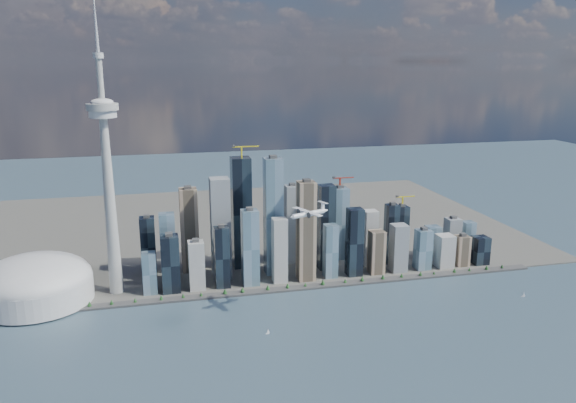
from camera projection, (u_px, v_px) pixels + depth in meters
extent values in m
plane|color=#344A5B|center=(311.00, 355.00, 852.81)|extent=(4000.00, 4000.00, 0.00)
cube|color=#383838|center=(276.00, 290.00, 1088.28)|extent=(1100.00, 22.00, 4.00)
cube|color=#4C4C47|center=(241.00, 226.00, 1513.12)|extent=(1400.00, 900.00, 3.00)
cylinder|color=#3F2D1E|center=(10.00, 313.00, 980.60)|extent=(1.00, 1.00, 2.40)
cone|color=#1A4A21|center=(10.00, 311.00, 979.73)|extent=(7.20, 7.20, 8.00)
cylinder|color=#3F2D1E|center=(62.00, 308.00, 1000.04)|extent=(1.00, 1.00, 2.40)
cone|color=#1A4A21|center=(62.00, 307.00, 999.16)|extent=(7.20, 7.20, 8.00)
cylinder|color=#3F2D1E|center=(113.00, 304.00, 1019.47)|extent=(1.00, 1.00, 2.40)
cone|color=#1A4A21|center=(113.00, 302.00, 1018.60)|extent=(7.20, 7.20, 8.00)
cylinder|color=#3F2D1E|center=(162.00, 299.00, 1038.91)|extent=(1.00, 1.00, 2.40)
cone|color=#1A4A21|center=(162.00, 297.00, 1038.03)|extent=(7.20, 7.20, 8.00)
cylinder|color=#3F2D1E|center=(209.00, 295.00, 1058.34)|extent=(1.00, 1.00, 2.40)
cone|color=#1A4A21|center=(209.00, 293.00, 1057.47)|extent=(7.20, 7.20, 8.00)
cylinder|color=#3F2D1E|center=(254.00, 291.00, 1077.78)|extent=(1.00, 1.00, 2.40)
cone|color=#1A4A21|center=(254.00, 289.00, 1076.91)|extent=(7.20, 7.20, 8.00)
cylinder|color=#3F2D1E|center=(298.00, 286.00, 1097.22)|extent=(1.00, 1.00, 2.40)
cone|color=#1A4A21|center=(298.00, 285.00, 1096.34)|extent=(7.20, 7.20, 8.00)
cylinder|color=#3F2D1E|center=(340.00, 283.00, 1116.65)|extent=(1.00, 1.00, 2.40)
cone|color=#1A4A21|center=(340.00, 281.00, 1115.78)|extent=(7.20, 7.20, 8.00)
cylinder|color=#3F2D1E|center=(380.00, 279.00, 1136.09)|extent=(1.00, 1.00, 2.40)
cone|color=#1A4A21|center=(381.00, 277.00, 1135.22)|extent=(7.20, 7.20, 8.00)
cylinder|color=#3F2D1E|center=(420.00, 275.00, 1155.53)|extent=(1.00, 1.00, 2.40)
cone|color=#1A4A21|center=(420.00, 274.00, 1154.65)|extent=(7.20, 7.20, 8.00)
cylinder|color=#3F2D1E|center=(458.00, 272.00, 1174.96)|extent=(1.00, 1.00, 2.40)
cone|color=#1A4A21|center=(458.00, 270.00, 1174.09)|extent=(7.20, 7.20, 8.00)
cylinder|color=#3F2D1E|center=(495.00, 268.00, 1194.40)|extent=(1.00, 1.00, 2.40)
cone|color=#1A4A21|center=(495.00, 267.00, 1193.52)|extent=(7.20, 7.20, 8.00)
cube|color=black|center=(169.00, 264.00, 1067.43)|extent=(34.00, 34.00, 111.25)
cube|color=#67899C|center=(168.00, 248.00, 1110.94)|extent=(30.00, 30.00, 141.59)
cube|color=#B2B2AE|center=(196.00, 265.00, 1080.49)|extent=(30.00, 30.00, 96.08)
cube|color=tan|center=(191.00, 230.00, 1169.77)|extent=(36.00, 36.00, 176.98)
cube|color=gray|center=(220.00, 229.00, 1126.51)|extent=(38.00, 38.00, 207.32)
cube|color=black|center=(224.00, 257.00, 1089.75)|extent=(28.00, 28.00, 121.36)
cube|color=#67899C|center=(252.00, 248.00, 1098.41)|extent=(32.00, 32.00, 151.70)
cube|color=black|center=(243.00, 213.00, 1187.08)|extent=(40.00, 40.00, 237.66)
cube|color=#67899C|center=(274.00, 217.00, 1146.89)|extent=(36.00, 36.00, 242.72)
cube|color=#B2B2AE|center=(279.00, 250.00, 1113.19)|extent=(28.00, 28.00, 131.47)
cube|color=tan|center=(306.00, 231.00, 1116.94)|extent=(34.00, 34.00, 202.27)
cube|color=gray|center=(293.00, 224.00, 1219.72)|extent=(30.00, 30.00, 171.93)
cube|color=black|center=(325.00, 227.00, 1178.92)|extent=(32.00, 32.00, 182.04)
cube|color=#67899C|center=(332.00, 251.00, 1140.32)|extent=(26.00, 26.00, 111.25)
cube|color=black|center=(355.00, 242.00, 1147.85)|extent=(30.00, 30.00, 141.59)
cube|color=#67899C|center=(339.00, 223.00, 1244.50)|extent=(34.00, 34.00, 161.81)
cube|color=#B2B2AE|center=(369.00, 238.00, 1208.71)|extent=(28.00, 28.00, 121.36)
cube|color=tan|center=(378.00, 252.00, 1165.20)|extent=(30.00, 30.00, 91.02)
cube|color=gray|center=(400.00, 248.00, 1175.19)|extent=(32.00, 32.00, 101.13)
cube|color=black|center=(391.00, 234.00, 1218.69)|extent=(26.00, 26.00, 131.47)
cube|color=#67899C|center=(422.00, 249.00, 1188.24)|extent=(30.00, 30.00, 85.96)
cube|color=black|center=(401.00, 230.00, 1284.27)|extent=(28.00, 28.00, 111.25)
cube|color=#67899C|center=(432.00, 243.00, 1247.87)|extent=(30.00, 30.00, 75.85)
cube|color=#B2B2AE|center=(443.00, 251.00, 1201.29)|extent=(34.00, 34.00, 70.79)
cube|color=tan|center=(462.00, 251.00, 1212.00)|extent=(28.00, 28.00, 65.74)
cube|color=gray|center=(451.00, 238.00, 1256.12)|extent=(30.00, 30.00, 91.02)
cube|color=black|center=(480.00, 250.00, 1222.70)|extent=(32.00, 32.00, 60.68)
cube|color=#67899C|center=(468.00, 239.00, 1267.44)|extent=(26.00, 26.00, 80.91)
cube|color=black|center=(147.00, 246.00, 1156.34)|extent=(30.00, 30.00, 121.36)
cube|color=#67899C|center=(148.00, 273.00, 1062.14)|extent=(26.00, 26.00, 80.91)
cube|color=yellow|center=(242.00, 152.00, 1155.56)|extent=(3.00, 3.00, 22.00)
cube|color=yellow|center=(245.00, 147.00, 1154.74)|extent=(55.00, 2.20, 2.20)
cube|color=#383838|center=(234.00, 146.00, 1148.71)|extent=(6.00, 4.00, 4.00)
cube|color=#B12E19|center=(340.00, 183.00, 1222.19)|extent=(3.00, 3.00, 22.00)
cube|color=#B12E19|center=(343.00, 178.00, 1221.14)|extent=(48.00, 2.20, 2.20)
cube|color=#383838|center=(334.00, 177.00, 1215.81)|extent=(6.00, 4.00, 4.00)
cube|color=yellow|center=(403.00, 202.00, 1268.10)|extent=(3.00, 3.00, 22.00)
cube|color=yellow|center=(406.00, 197.00, 1266.95)|extent=(45.00, 2.20, 2.20)
cube|color=#383838|center=(397.00, 196.00, 1261.92)|extent=(6.00, 4.00, 4.00)
cone|color=#A5A5A0|center=(110.00, 206.00, 1036.12)|extent=(26.00, 26.00, 340.00)
cylinder|color=silver|center=(103.00, 114.00, 994.86)|extent=(48.00, 48.00, 14.00)
cylinder|color=#A5A5A0|center=(102.00, 107.00, 991.95)|extent=(56.00, 56.00, 12.00)
ellipsoid|color=silver|center=(102.00, 102.00, 990.01)|extent=(40.00, 40.00, 14.00)
cylinder|color=#A5A5A0|center=(100.00, 79.00, 980.30)|extent=(11.00, 11.00, 80.00)
cylinder|color=silver|center=(98.00, 55.00, 970.59)|extent=(18.00, 18.00, 10.00)
cone|color=silver|center=(95.00, 20.00, 956.52)|extent=(7.00, 7.00, 105.00)
cylinder|color=silver|center=(37.00, 290.00, 1031.21)|extent=(200.00, 200.00, 44.00)
ellipsoid|color=silver|center=(35.00, 279.00, 1025.87)|extent=(200.00, 200.00, 84.00)
cylinder|color=white|center=(308.00, 214.00, 925.34)|extent=(62.69, 32.52, 7.96)
cone|color=white|center=(292.00, 217.00, 906.06)|extent=(11.12, 10.72, 7.96)
cone|color=white|center=(324.00, 211.00, 945.34)|extent=(14.56, 12.18, 7.96)
cube|color=white|center=(307.00, 212.00, 922.89)|extent=(36.29, 68.05, 1.24)
cylinder|color=white|center=(312.00, 215.00, 912.67)|extent=(14.35, 9.45, 4.48)
cylinder|color=white|center=(302.00, 211.00, 934.08)|extent=(14.35, 9.45, 4.48)
cylinder|color=#3F3F3F|center=(309.00, 215.00, 908.39)|extent=(4.22, 9.31, 9.95)
cylinder|color=#3F3F3F|center=(298.00, 212.00, 929.79)|extent=(4.22, 9.31, 9.95)
cube|color=white|center=(323.00, 206.00, 941.26)|extent=(6.80, 3.63, 13.69)
cube|color=white|center=(323.00, 202.00, 939.57)|extent=(13.76, 22.76, 0.87)
cube|color=white|center=(268.00, 334.00, 917.55)|extent=(6.10, 2.14, 0.80)
cylinder|color=#999999|center=(268.00, 331.00, 916.43)|extent=(0.24, 0.24, 9.00)
cube|color=white|center=(523.00, 296.00, 1062.48)|extent=(6.73, 3.67, 0.86)
cylinder|color=#999999|center=(523.00, 294.00, 1061.28)|extent=(0.26, 0.26, 9.68)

